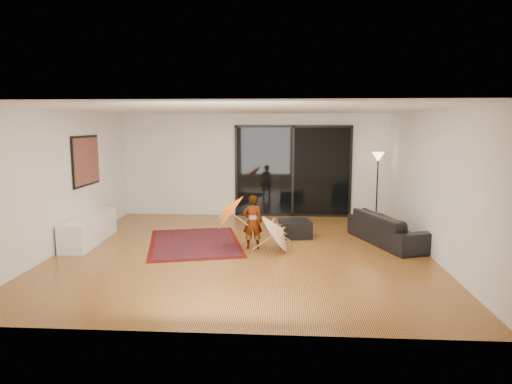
# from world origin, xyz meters

# --- Properties ---
(floor) EXTENTS (7.00, 7.00, 0.00)m
(floor) POSITION_xyz_m (0.00, 0.00, 0.00)
(floor) COLOR #B07630
(floor) RESTS_ON ground
(ceiling) EXTENTS (7.00, 7.00, 0.00)m
(ceiling) POSITION_xyz_m (0.00, 0.00, 2.70)
(ceiling) COLOR white
(ceiling) RESTS_ON wall_back
(wall_back) EXTENTS (7.00, 0.00, 7.00)m
(wall_back) POSITION_xyz_m (0.00, 3.50, 1.35)
(wall_back) COLOR silver
(wall_back) RESTS_ON floor
(wall_front) EXTENTS (7.00, 0.00, 7.00)m
(wall_front) POSITION_xyz_m (0.00, -3.50, 1.35)
(wall_front) COLOR silver
(wall_front) RESTS_ON floor
(wall_left) EXTENTS (0.00, 7.00, 7.00)m
(wall_left) POSITION_xyz_m (-3.50, 0.00, 1.35)
(wall_left) COLOR silver
(wall_left) RESTS_ON floor
(wall_right) EXTENTS (0.00, 7.00, 7.00)m
(wall_right) POSITION_xyz_m (3.50, 0.00, 1.35)
(wall_right) COLOR silver
(wall_right) RESTS_ON floor
(sliding_door) EXTENTS (3.06, 0.07, 2.40)m
(sliding_door) POSITION_xyz_m (1.00, 3.47, 1.20)
(sliding_door) COLOR black
(sliding_door) RESTS_ON wall_back
(painting) EXTENTS (0.04, 1.28, 1.08)m
(painting) POSITION_xyz_m (-3.46, 1.00, 1.65)
(painting) COLOR black
(painting) RESTS_ON wall_left
(media_console) EXTENTS (0.60, 2.02, 0.55)m
(media_console) POSITION_xyz_m (-3.25, 0.48, 0.28)
(media_console) COLOR white
(media_console) RESTS_ON floor
(speaker) EXTENTS (0.39, 0.39, 0.36)m
(speaker) POSITION_xyz_m (-3.25, 0.34, 0.18)
(speaker) COLOR #424244
(speaker) RESTS_ON floor
(persian_rug) EXTENTS (2.35, 2.87, 0.02)m
(persian_rug) POSITION_xyz_m (-1.05, 0.54, 0.01)
(persian_rug) COLOR #520B07
(persian_rug) RESTS_ON floor
(sofa) EXTENTS (1.50, 2.27, 0.62)m
(sofa) POSITION_xyz_m (2.95, 0.78, 0.31)
(sofa) COLOR black
(sofa) RESTS_ON floor
(ottoman) EXTENTS (0.74, 0.74, 0.36)m
(ottoman) POSITION_xyz_m (1.02, 1.19, 0.18)
(ottoman) COLOR black
(ottoman) RESTS_ON floor
(floor_lamp) EXTENTS (0.30, 0.30, 1.74)m
(floor_lamp) POSITION_xyz_m (3.10, 2.97, 1.37)
(floor_lamp) COLOR black
(floor_lamp) RESTS_ON floor
(child) EXTENTS (0.42, 0.31, 1.07)m
(child) POSITION_xyz_m (0.17, 0.21, 0.53)
(child) COLOR #999999
(child) RESTS_ON floor
(parasol_orange) EXTENTS (0.62, 0.81, 0.87)m
(parasol_orange) POSITION_xyz_m (-0.38, 0.16, 0.73)
(parasol_orange) COLOR orange
(parasol_orange) RESTS_ON child
(parasol_white) EXTENTS (0.64, 0.82, 0.93)m
(parasol_white) POSITION_xyz_m (0.77, 0.06, 0.50)
(parasol_white) COLOR white
(parasol_white) RESTS_ON floor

